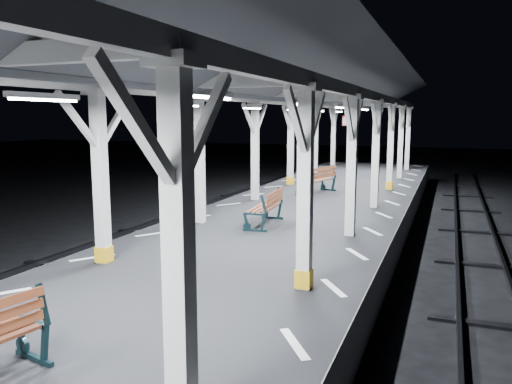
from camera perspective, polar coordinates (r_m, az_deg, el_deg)
The scene contains 7 objects.
ground at distance 7.96m, azimuth -13.97°, elevation -20.23°, with size 120.00×120.00×0.00m, color black.
platform at distance 7.73m, azimuth -14.11°, elevation -16.98°, with size 6.00×50.00×1.00m, color black.
hazard_stripes_left at distance 9.11m, azimuth -27.12°, elevation -10.29°, with size 1.00×48.00×0.01m, color silver.
hazard_stripes_right at distance 6.52m, azimuth 4.41°, elevation -16.89°, with size 1.00×48.00×0.01m, color silver.
canopy at distance 7.01m, azimuth -15.47°, elevation 14.51°, with size 5.40×49.00×4.65m.
bench_mid at distance 12.97m, azimuth 1.35°, elevation -1.68°, with size 0.76×1.74×0.92m.
bench_far at distance 18.44m, azimuth 7.22°, elevation 1.46°, with size 1.15×1.96×1.00m.
Camera 1 is at (4.13, -5.64, 3.81)m, focal length 35.00 mm.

